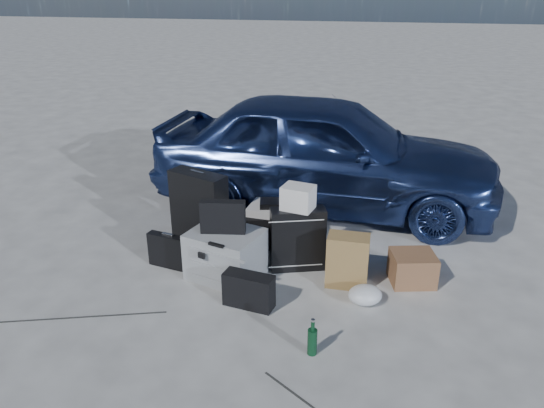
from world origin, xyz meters
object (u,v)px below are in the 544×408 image
(suitcase_right, at_px, (298,239))
(duffel_bag, at_px, (274,229))
(suitcase_left, at_px, (199,210))
(green_bottle, at_px, (312,338))
(pelican_case, at_px, (226,254))
(cardboard_box, at_px, (412,268))
(car, at_px, (325,152))
(briefcase, at_px, (169,251))

(suitcase_right, relative_size, duffel_bag, 0.88)
(suitcase_left, bearing_deg, green_bottle, -24.94)
(pelican_case, xyz_separation_m, suitcase_left, (-0.41, 0.51, 0.16))
(duffel_bag, relative_size, cardboard_box, 1.82)
(suitcase_left, height_order, cardboard_box, suitcase_left)
(car, bearing_deg, pelican_case, 162.50)
(briefcase, bearing_deg, pelican_case, 6.67)
(duffel_bag, bearing_deg, suitcase_left, 177.02)
(briefcase, xyz_separation_m, duffel_bag, (0.82, 0.62, 0.01))
(briefcase, distance_m, cardboard_box, 2.12)
(suitcase_left, bearing_deg, suitcase_right, 8.38)
(suitcase_left, relative_size, cardboard_box, 2.07)
(cardboard_box, bearing_deg, green_bottle, -122.30)
(pelican_case, relative_size, suitcase_right, 1.02)
(briefcase, distance_m, suitcase_right, 1.15)
(car, relative_size, pelican_case, 6.43)
(briefcase, bearing_deg, suitcase_right, 22.56)
(green_bottle, bearing_deg, car, 95.10)
(pelican_case, distance_m, suitcase_left, 0.67)
(briefcase, bearing_deg, green_bottle, -21.77)
(suitcase_left, distance_m, suitcase_right, 1.02)
(pelican_case, height_order, suitcase_left, suitcase_left)
(duffel_bag, bearing_deg, car, 56.23)
(suitcase_right, height_order, green_bottle, suitcase_right)
(suitcase_right, distance_m, cardboard_box, 1.01)
(car, distance_m, duffel_bag, 1.22)
(pelican_case, relative_size, duffel_bag, 0.89)
(car, distance_m, suitcase_left, 1.63)
(duffel_bag, height_order, green_bottle, duffel_bag)
(suitcase_right, bearing_deg, duffel_bag, 107.73)
(suitcase_left, height_order, green_bottle, suitcase_left)
(green_bottle, bearing_deg, briefcase, 146.54)
(briefcase, bearing_deg, duffel_bag, 48.52)
(pelican_case, bearing_deg, duffel_bag, 83.04)
(briefcase, xyz_separation_m, cardboard_box, (2.11, 0.17, -0.02))
(car, relative_size, cardboard_box, 10.44)
(car, bearing_deg, green_bottle, -172.12)
(briefcase, height_order, green_bottle, briefcase)
(duffel_bag, bearing_deg, briefcase, -158.53)
(pelican_case, relative_size, suitcase_left, 0.78)
(pelican_case, relative_size, green_bottle, 2.16)
(suitcase_left, distance_m, cardboard_box, 2.02)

